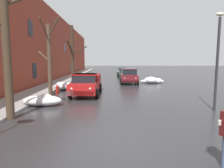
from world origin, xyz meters
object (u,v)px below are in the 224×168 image
object	(u,v)px
bare_tree_mid_block	(72,53)
suv_maroon_parked_kerbside_close	(129,75)
fire_hydrant	(57,90)
bare_tree_at_the_corner	(5,41)
pickup_truck_red_approaching_near_lane	(86,84)
bare_tree_second_along_sidewalk	(49,58)
street_lamp_post	(218,56)
sedan_green_parked_kerbside_mid	(125,73)
sedan_silver_parked_far_down_block	(122,71)

from	to	relation	value
bare_tree_mid_block	suv_maroon_parked_kerbside_close	bearing A→B (deg)	-15.11
suv_maroon_parked_kerbside_close	fire_hydrant	xyz separation A→B (m)	(-6.77, -7.43, -0.63)
bare_tree_at_the_corner	bare_tree_mid_block	size ratio (longest dim) A/B	0.93
bare_tree_mid_block	pickup_truck_red_approaching_near_lane	xyz separation A→B (m)	(2.83, -9.72, -2.82)
bare_tree_second_along_sidewalk	fire_hydrant	distance (m)	2.72
bare_tree_at_the_corner	street_lamp_post	xyz separation A→B (m)	(10.60, 1.37, -0.65)
pickup_truck_red_approaching_near_lane	sedan_green_parked_kerbside_mid	world-z (taller)	pickup_truck_red_approaching_near_lane
bare_tree_second_along_sidewalk	sedan_silver_parked_far_down_block	xyz separation A→B (m)	(7.26, 21.61, -2.23)
bare_tree_at_the_corner	bare_tree_second_along_sidewalk	xyz separation A→B (m)	(0.04, 6.38, -0.67)
pickup_truck_red_approaching_near_lane	suv_maroon_parked_kerbside_close	xyz separation A→B (m)	(4.30, 7.79, 0.10)
bare_tree_second_along_sidewalk	sedan_green_parked_kerbside_mid	bearing A→B (deg)	64.51
suv_maroon_parked_kerbside_close	sedan_green_parked_kerbside_mid	distance (m)	7.18
bare_tree_second_along_sidewalk	suv_maroon_parked_kerbside_close	size ratio (longest dim) A/B	1.38
sedan_silver_parked_far_down_block	fire_hydrant	size ratio (longest dim) A/B	5.64
bare_tree_second_along_sidewalk	street_lamp_post	xyz separation A→B (m)	(10.55, -5.01, 0.02)
bare_tree_mid_block	street_lamp_post	world-z (taller)	bare_tree_mid_block
pickup_truck_red_approaching_near_lane	sedan_green_parked_kerbside_mid	size ratio (longest dim) A/B	1.30
bare_tree_second_along_sidewalk	sedan_silver_parked_far_down_block	size ratio (longest dim) A/B	1.50
bare_tree_at_the_corner	pickup_truck_red_approaching_near_lane	distance (m)	7.73
bare_tree_second_along_sidewalk	street_lamp_post	size ratio (longest dim) A/B	1.13
sedan_green_parked_kerbside_mid	fire_hydrant	size ratio (longest dim) A/B	5.94
bare_tree_at_the_corner	fire_hydrant	xyz separation A→B (m)	(0.42, 6.98, -3.30)
fire_hydrant	pickup_truck_red_approaching_near_lane	bearing A→B (deg)	-8.31
sedan_silver_parked_far_down_block	street_lamp_post	bearing A→B (deg)	-82.94
sedan_silver_parked_far_down_block	street_lamp_post	distance (m)	26.91
bare_tree_second_along_sidewalk	sedan_green_parked_kerbside_mid	world-z (taller)	bare_tree_second_along_sidewalk
sedan_silver_parked_far_down_block	bare_tree_mid_block	bearing A→B (deg)	-121.82
bare_tree_at_the_corner	pickup_truck_red_approaching_near_lane	world-z (taller)	bare_tree_at_the_corner
pickup_truck_red_approaching_near_lane	suv_maroon_parked_kerbside_close	size ratio (longest dim) A/B	1.26
bare_tree_at_the_corner	sedan_green_parked_kerbside_mid	size ratio (longest dim) A/B	1.61
suv_maroon_parked_kerbside_close	street_lamp_post	world-z (taller)	street_lamp_post
bare_tree_mid_block	fire_hydrant	distance (m)	9.94
suv_maroon_parked_kerbside_close	fire_hydrant	size ratio (longest dim) A/B	6.13
bare_tree_second_along_sidewalk	bare_tree_mid_block	xyz separation A→B (m)	(0.03, 9.95, 0.73)
bare_tree_second_along_sidewalk	pickup_truck_red_approaching_near_lane	size ratio (longest dim) A/B	1.10
pickup_truck_red_approaching_near_lane	suv_maroon_parked_kerbside_close	bearing A→B (deg)	61.13
pickup_truck_red_approaching_near_lane	street_lamp_post	world-z (taller)	street_lamp_post
suv_maroon_parked_kerbside_close	sedan_green_parked_kerbside_mid	xyz separation A→B (m)	(0.10, 7.17, -0.24)
bare_tree_second_along_sidewalk	pickup_truck_red_approaching_near_lane	world-z (taller)	bare_tree_second_along_sidewalk
pickup_truck_red_approaching_near_lane	sedan_silver_parked_far_down_block	distance (m)	21.82
sedan_silver_parked_far_down_block	bare_tree_second_along_sidewalk	bearing A→B (deg)	-108.57
bare_tree_mid_block	suv_maroon_parked_kerbside_close	distance (m)	7.86
bare_tree_second_along_sidewalk	bare_tree_mid_block	distance (m)	9.98
pickup_truck_red_approaching_near_lane	sedan_green_parked_kerbside_mid	bearing A→B (deg)	73.64
street_lamp_post	sedan_silver_parked_far_down_block	bearing A→B (deg)	97.06
bare_tree_mid_block	fire_hydrant	size ratio (longest dim) A/B	10.21
suv_maroon_parked_kerbside_close	sedan_silver_parked_far_down_block	xyz separation A→B (m)	(0.11, 13.58, -0.24)
bare_tree_second_along_sidewalk	bare_tree_mid_block	size ratio (longest dim) A/B	0.83
suv_maroon_parked_kerbside_close	street_lamp_post	xyz separation A→B (m)	(3.40, -13.04, 2.01)
fire_hydrant	sedan_silver_parked_far_down_block	bearing A→B (deg)	71.87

